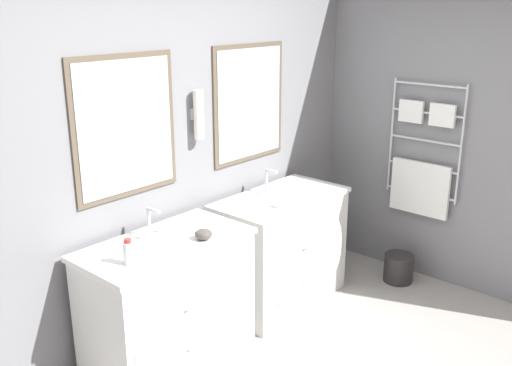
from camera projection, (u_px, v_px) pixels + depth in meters
The scene contains 10 objects.
wall_back at pixel (168, 152), 3.85m from camera, with size 5.51×0.15×2.60m.
wall_right at pixel (426, 127), 4.69m from camera, with size 0.13×3.44×2.60m.
vanity_left at pixel (172, 306), 3.61m from camera, with size 1.08×0.63×0.87m.
vanity_right at pixel (284, 250), 4.43m from camera, with size 1.08×0.63×0.87m.
faucet_left at pixel (150, 222), 3.56m from camera, with size 0.17×0.12×0.19m.
faucet_right at pixel (267, 181), 4.38m from camera, with size 0.17×0.12×0.19m.
toiletry_bottle at pixel (128, 253), 3.18m from camera, with size 0.06×0.06×0.15m.
amenity_bowl at pixel (204, 234), 3.52m from camera, with size 0.11×0.11×0.07m.
soap_dish at pixel (279, 204), 4.09m from camera, with size 0.09×0.06×0.04m.
waste_bin at pixel (399, 267), 4.85m from camera, with size 0.25×0.25×0.24m.
Camera 1 is at (-2.41, -1.25, 2.27)m, focal length 40.00 mm.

